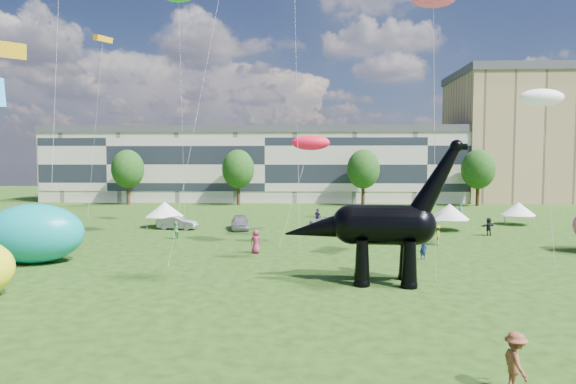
{
  "coord_description": "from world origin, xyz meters",
  "views": [
    {
      "loc": [
        -0.93,
        -23.83,
        7.04
      ],
      "look_at": [
        -2.19,
        8.0,
        5.0
      ],
      "focal_mm": 30.0,
      "sensor_mm": 36.0,
      "label": 1
    }
  ],
  "objects": [
    {
      "name": "car_white",
      "position": [
        2.32,
        23.8,
        0.8
      ],
      "size": [
        6.28,
        4.07,
        1.61
      ],
      "primitive_type": "imported",
      "rotation": [
        0.0,
        0.0,
        1.83
      ],
      "color": "silver",
      "rests_on": "ground"
    },
    {
      "name": "gazebo_near",
      "position": [
        13.58,
        25.49,
        1.91
      ],
      "size": [
        4.26,
        4.26,
        2.72
      ],
      "rotation": [
        0.0,
        0.0,
        -0.1
      ],
      "color": "white",
      "rests_on": "ground"
    },
    {
      "name": "tree_mid_left",
      "position": [
        -12.0,
        53.0,
        6.29
      ],
      "size": [
        5.2,
        5.2,
        9.44
      ],
      "color": "#382314",
      "rests_on": "ground"
    },
    {
      "name": "apartment_block",
      "position": [
        40.0,
        65.0,
        11.0
      ],
      "size": [
        28.0,
        18.0,
        22.0
      ],
      "primitive_type": "cube",
      "color": "tan",
      "rests_on": "ground"
    },
    {
      "name": "ground",
      "position": [
        0.0,
        0.0,
        0.0
      ],
      "size": [
        220.0,
        220.0,
        0.0
      ],
      "primitive_type": "plane",
      "color": "#16330C",
      "rests_on": "ground"
    },
    {
      "name": "tree_mid_right",
      "position": [
        8.0,
        53.0,
        6.29
      ],
      "size": [
        5.2,
        5.2,
        9.44
      ],
      "color": "#382314",
      "rests_on": "ground"
    },
    {
      "name": "tree_far_right",
      "position": [
        26.0,
        53.0,
        6.29
      ],
      "size": [
        5.2,
        5.2,
        9.44
      ],
      "color": "#382314",
      "rests_on": "ground"
    },
    {
      "name": "tree_far_left",
      "position": [
        -30.0,
        53.0,
        6.29
      ],
      "size": [
        5.2,
        5.2,
        9.44
      ],
      "color": "#382314",
      "rests_on": "ground"
    },
    {
      "name": "car_dark",
      "position": [
        5.34,
        23.89,
        0.84
      ],
      "size": [
        4.71,
        6.19,
        1.67
      ],
      "primitive_type": "imported",
      "rotation": [
        0.0,
        0.0,
        -0.47
      ],
      "color": "#595960",
      "rests_on": "ground"
    },
    {
      "name": "terrace_row",
      "position": [
        -8.0,
        62.0,
        6.0
      ],
      "size": [
        78.0,
        11.0,
        12.0
      ],
      "primitive_type": "cube",
      "color": "beige",
      "rests_on": "ground"
    },
    {
      "name": "gazebo_left",
      "position": [
        -16.11,
        26.64,
        1.92
      ],
      "size": [
        3.96,
        3.96,
        2.73
      ],
      "rotation": [
        0.0,
        0.0,
        -0.01
      ],
      "color": "white",
      "rests_on": "ground"
    },
    {
      "name": "inflatable_teal",
      "position": [
        -19.74,
        8.32,
        2.06
      ],
      "size": [
        7.28,
        5.34,
        4.12
      ],
      "primitive_type": "ellipsoid",
      "rotation": [
        0.0,
        0.0,
        0.2
      ],
      "color": "#0C8F93",
      "rests_on": "ground"
    },
    {
      "name": "car_silver",
      "position": [
        -7.85,
        25.29,
        0.77
      ],
      "size": [
        2.54,
        4.74,
        1.53
      ],
      "primitive_type": "imported",
      "rotation": [
        0.0,
        0.0,
        0.17
      ],
      "color": "#B6B6BB",
      "rests_on": "ground"
    },
    {
      "name": "visitors",
      "position": [
        1.4,
        15.48,
        0.88
      ],
      "size": [
        47.01,
        47.15,
        1.86
      ],
      "color": "#378A47",
      "rests_on": "ground"
    },
    {
      "name": "dinosaur_sculpture",
      "position": [
        3.13,
        3.95,
        3.24
      ],
      "size": [
        10.52,
        3.18,
        8.57
      ],
      "rotation": [
        0.0,
        0.0,
        -0.11
      ],
      "color": "black",
      "rests_on": "ground"
    },
    {
      "name": "car_grey",
      "position": [
        -14.29,
        25.04,
        0.67
      ],
      "size": [
        4.18,
        1.85,
        1.33
      ],
      "primitive_type": "imported",
      "rotation": [
        0.0,
        0.0,
        1.46
      ],
      "color": "gray",
      "rests_on": "ground"
    },
    {
      "name": "gazebo_far",
      "position": [
        22.53,
        30.22,
        1.75
      ],
      "size": [
        4.58,
        4.58,
        2.5
      ],
      "rotation": [
        0.0,
        0.0,
        -0.35
      ],
      "color": "white",
      "rests_on": "ground"
    }
  ]
}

